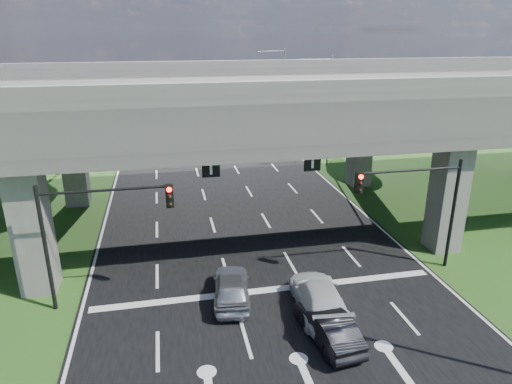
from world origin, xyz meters
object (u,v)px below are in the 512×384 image
object	(u,v)px
signal_right	(418,197)
streetlight_far	(326,103)
signal_left	(94,222)
car_silver	(231,287)
car_dark	(328,326)
car_white	(319,297)
streetlight_beyond	(281,84)

from	to	relation	value
signal_right	streetlight_far	world-z (taller)	streetlight_far
signal_left	car_silver	xyz separation A→B (m)	(5.89, -0.94, -3.44)
car_dark	car_white	size ratio (longest dim) A/B	0.80
car_silver	car_white	bearing A→B (deg)	162.69
car_silver	car_dark	distance (m)	5.07
car_dark	car_white	distance (m)	2.04
car_silver	car_white	distance (m)	4.11
streetlight_far	signal_right	bearing A→B (deg)	-96.47
car_dark	signal_left	bearing A→B (deg)	-33.65
streetlight_beyond	signal_left	bearing A→B (deg)	-116.43
signal_right	car_dark	distance (m)	8.60
car_white	signal_left	bearing A→B (deg)	-10.36
car_white	car_dark	bearing A→B (deg)	86.75
streetlight_far	car_dark	distance (m)	26.68
signal_left	car_dark	size ratio (longest dim) A/B	1.49
streetlight_beyond	signal_right	bearing A→B (deg)	-93.61
signal_left	streetlight_far	xyz separation A→B (m)	(17.92, 20.06, 1.66)
streetlight_beyond	car_silver	bearing A→B (deg)	-108.01
signal_right	car_dark	size ratio (longest dim) A/B	1.49
signal_left	car_silver	bearing A→B (deg)	-9.09
streetlight_far	signal_left	bearing A→B (deg)	-131.78
signal_left	car_dark	xyz separation A→B (m)	(9.33, -4.68, -3.49)
car_silver	car_dark	size ratio (longest dim) A/B	1.04
signal_right	streetlight_far	distance (m)	20.25
streetlight_beyond	car_white	bearing A→B (deg)	-102.10
streetlight_far	car_white	world-z (taller)	streetlight_far
streetlight_beyond	car_dark	world-z (taller)	streetlight_beyond
streetlight_beyond	car_white	xyz separation A→B (m)	(-8.30, -38.71, -5.09)
car_white	car_silver	bearing A→B (deg)	-19.60
streetlight_beyond	car_dark	bearing A→B (deg)	-101.91
signal_left	streetlight_beyond	xyz separation A→B (m)	(17.92, 36.06, 1.66)
streetlight_far	streetlight_beyond	distance (m)	16.00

